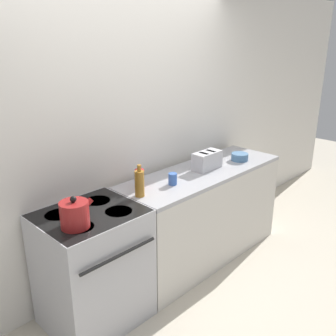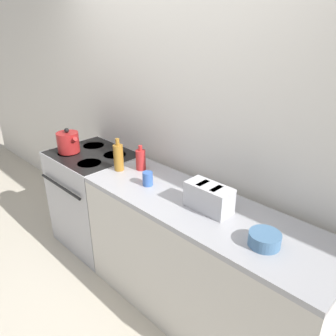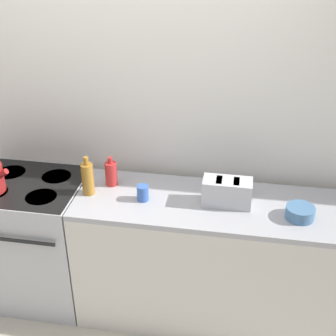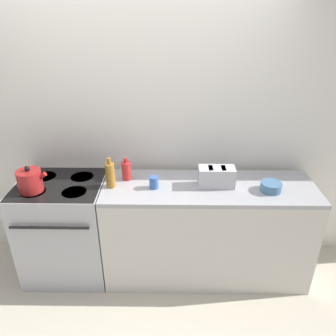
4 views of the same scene
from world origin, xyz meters
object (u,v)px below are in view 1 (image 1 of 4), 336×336
Objects in this scene: stove at (93,267)px; kettle at (75,214)px; bottle_amber at (140,183)px; bowl at (240,157)px; toaster at (207,160)px; bottle_red at (140,178)px; cup_blue at (173,179)px.

kettle reaches higher than stove.
bottle_amber is at bearing 6.84° from kettle.
toaster is at bearing 169.87° from bowl.
bowl is at bearing -8.60° from bottle_red.
toaster is 0.52m from cup_blue.
stove is 4.62× the size of bottle_red.
bottle_amber reaches higher than kettle.
bottle_amber is at bearing -131.51° from bottle_red.
bowl is at bearing -2.24° from bottle_amber.
stove is 3.83× the size of kettle.
bottle_amber is 1.53× the size of bowl.
kettle is at bearing -179.27° from bowl.
kettle reaches higher than toaster.
toaster is at bearing 3.89° from kettle.
cup_blue is at bearing 3.38° from kettle.
stove is 0.79m from bottle_red.
bowl is (0.43, -0.08, -0.05)m from toaster.
stove is at bearing 175.10° from bottle_amber.
bottle_amber reaches higher than stove.
bottle_red is at bearing 48.49° from bottle_amber.
toaster is (1.33, -0.01, 0.54)m from stove.
toaster is 0.77m from bottle_red.
cup_blue is (0.81, -0.06, 0.50)m from stove.
cup_blue is at bearing -2.81° from bottle_amber.
stove is at bearing 177.07° from bowl.
stove is 0.72m from bottle_amber.
bottle_amber is at bearing -178.27° from toaster.
bowl is at bearing -2.03° from cup_blue.
bottle_red is at bearing 148.86° from cup_blue.
kettle is 1.94m from bowl.
bowl is (1.31, -0.05, -0.07)m from bottle_amber.
kettle is 0.81× the size of toaster.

